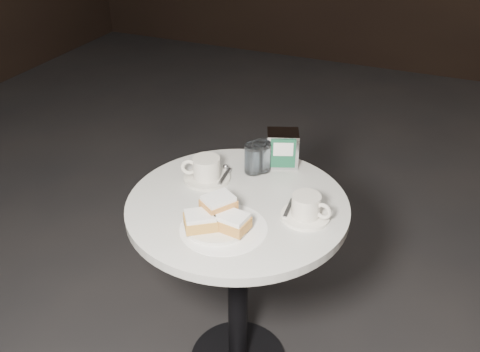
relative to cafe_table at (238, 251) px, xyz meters
name	(u,v)px	position (x,y,z in m)	size (l,w,h in m)	color
cafe_table	(238,251)	(0.00, 0.00, 0.00)	(0.70, 0.70, 0.74)	black
sugar_spill	(224,228)	(0.02, -0.14, 0.20)	(0.26, 0.26, 0.00)	white
beignet_plate	(217,219)	(0.00, -0.15, 0.23)	(0.23, 0.23, 0.09)	silver
coffee_cup_left	(206,170)	(-0.15, 0.08, 0.23)	(0.20, 0.20, 0.08)	silver
coffee_cup_right	(306,208)	(0.22, 0.01, 0.23)	(0.17, 0.17, 0.08)	white
water_glass_left	(254,159)	(-0.02, 0.19, 0.25)	(0.07, 0.07, 0.10)	white
water_glass_right	(262,157)	(0.00, 0.22, 0.25)	(0.08, 0.08, 0.10)	white
napkin_dispenser	(283,149)	(0.05, 0.28, 0.26)	(0.13, 0.12, 0.12)	silver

